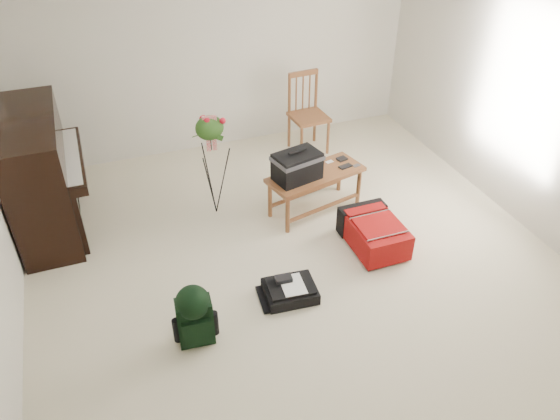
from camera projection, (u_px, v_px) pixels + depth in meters
name	position (u px, v px, depth m)	size (l,w,h in m)	color
floor	(301.00, 270.00, 5.25)	(5.00, 5.50, 0.01)	beige
ceiling	(309.00, 1.00, 3.80)	(5.00, 5.50, 0.01)	white
wall_back	(218.00, 51.00, 6.62)	(5.00, 0.04, 2.50)	silver
wall_right	(545.00, 112.00, 5.23)	(0.04, 5.50, 2.50)	silver
piano	(42.00, 177.00, 5.50)	(0.71, 1.50, 1.25)	black
bench	(302.00, 167.00, 5.71)	(1.13, 0.65, 0.81)	brown
dining_chair	(308.00, 114.00, 6.93)	(0.46, 0.46, 1.01)	brown
red_suitcase	(372.00, 230.00, 5.50)	(0.50, 0.72, 0.31)	#AC0714
black_duffel	(290.00, 290.00, 4.93)	(0.49, 0.41, 0.19)	black
green_backpack	(194.00, 313.00, 4.36)	(0.30, 0.28, 0.57)	black
flower_stand	(213.00, 166.00, 5.71)	(0.44, 0.44, 1.19)	black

